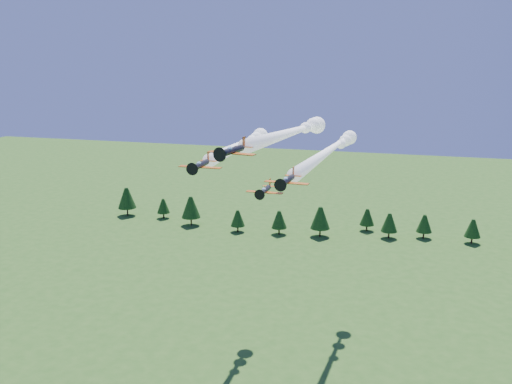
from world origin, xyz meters
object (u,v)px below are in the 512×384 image
(plane_right, at_px, (330,150))
(plane_slot, at_px, (265,190))
(plane_lead, at_px, (293,132))
(plane_left, at_px, (242,144))

(plane_right, height_order, plane_slot, plane_right)
(plane_slot, bearing_deg, plane_lead, 70.85)
(plane_lead, bearing_deg, plane_slot, -100.06)
(plane_left, height_order, plane_slot, plane_left)
(plane_slot, bearing_deg, plane_left, 119.36)
(plane_lead, relative_size, plane_slot, 5.89)
(plane_left, xyz_separation_m, plane_right, (18.69, 6.48, -1.44))
(plane_left, distance_m, plane_slot, 22.37)
(plane_left, bearing_deg, plane_lead, -36.48)
(plane_slot, bearing_deg, plane_right, 72.58)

